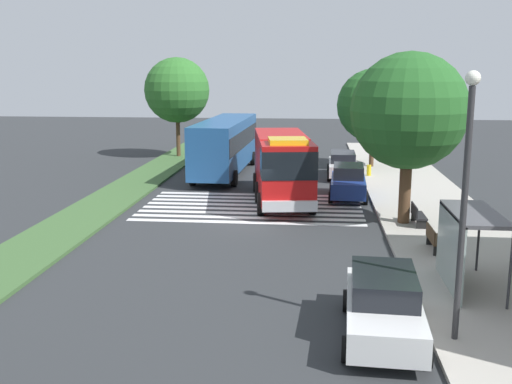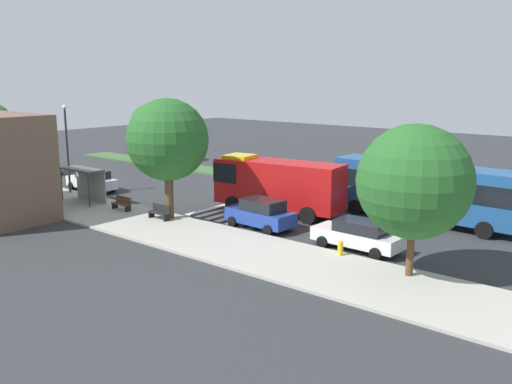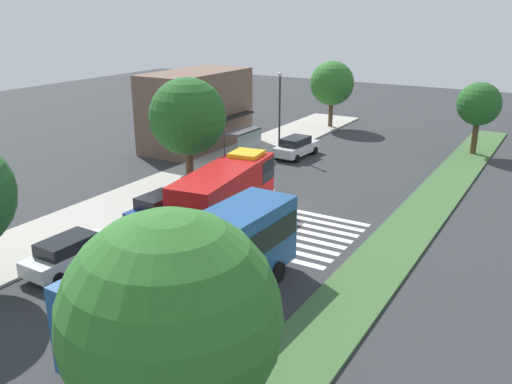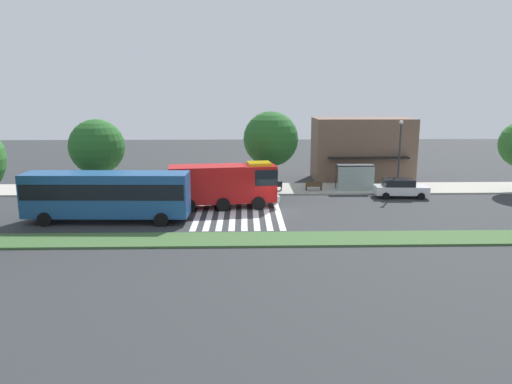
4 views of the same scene
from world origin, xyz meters
The scene contains 17 objects.
ground_plane centered at (0.00, 0.00, 0.00)m, with size 120.00×120.00×0.00m, color #2D3033.
sidewalk centered at (0.00, 8.88, 0.07)m, with size 60.00×5.40×0.14m, color #ADA89E.
median_strip centered at (0.00, -7.68, 0.07)m, with size 60.00×3.00×0.14m, color #3D6033.
crosswalk centered at (-2.81, 0.00, 0.01)m, with size 6.75×11.13×0.01m.
fire_truck centered at (-3.81, 1.49, 2.06)m, with size 9.18×3.73×3.75m.
parked_car_west centered at (-12.13, 4.98, 0.84)m, with size 4.82×2.06×1.62m.
parked_car_mid centered at (-5.51, 4.98, 0.92)m, with size 4.44×2.19×1.81m.
parked_car_east centered at (11.86, 4.99, 0.87)m, with size 4.83×2.31×1.69m.
transit_bus centered at (-12.44, -2.78, 2.17)m, with size 12.04×3.15×3.66m.
bus_stop_shelter centered at (8.36, 7.74, 1.89)m, with size 3.50×1.40×2.46m.
bench_near_shelter centered at (4.36, 7.73, 0.59)m, with size 1.60×0.50×0.90m.
bench_west_of_shelter centered at (0.50, 7.73, 0.59)m, with size 1.60×0.50×0.90m.
street_lamp centered at (12.18, 6.78, 4.08)m, with size 0.36×0.36×6.75m.
storefront_building centered at (10.48, 14.19, 3.35)m, with size 10.46×6.03×6.69m.
sidewalk_tree_far_west centered at (-15.98, 7.18, 4.46)m, with size 5.10×5.10×6.87m.
sidewalk_tree_west centered at (0.15, 7.18, 5.13)m, with size 5.11×5.11×7.57m.
fire_hydrant centered at (-12.08, 6.68, 0.49)m, with size 0.28×0.28×0.70m, color gold.
Camera 4 is at (-2.36, -37.37, 9.40)m, focal length 33.60 mm.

